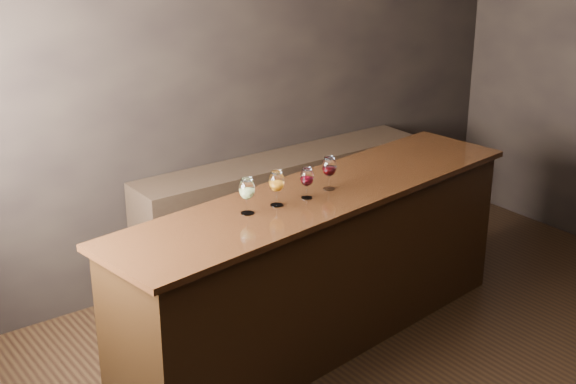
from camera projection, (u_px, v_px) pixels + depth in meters
room_shell at (437, 89)px, 3.83m from camera, size 5.02×4.52×2.81m
bar_counter at (320, 270)px, 4.96m from camera, size 2.85×0.97×0.98m
bar_top at (322, 194)px, 4.77m from camera, size 2.96×1.05×0.04m
back_bar_shelf at (284, 211)px, 6.03m from camera, size 2.36×0.40×0.85m
glass_white at (247, 190)px, 4.39m from camera, size 0.09×0.09×0.21m
glass_amber at (277, 182)px, 4.51m from camera, size 0.09×0.09×0.21m
glass_red_a at (307, 178)px, 4.61m from camera, size 0.08×0.08×0.19m
glass_red_b at (329, 167)px, 4.75m from camera, size 0.09×0.09×0.20m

